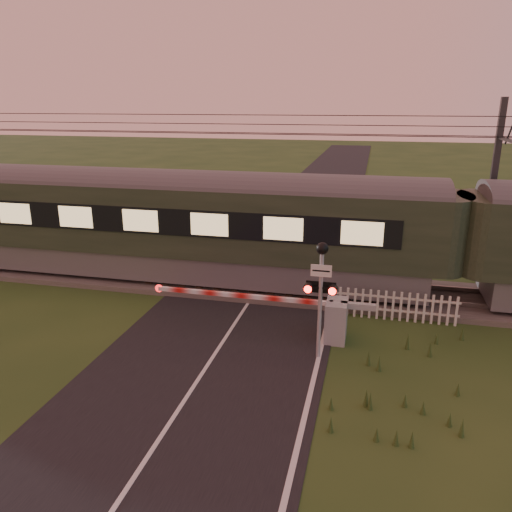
% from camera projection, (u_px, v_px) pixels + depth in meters
% --- Properties ---
extents(ground, '(160.00, 160.00, 0.00)m').
position_uv_depth(ground, '(200.00, 377.00, 12.33)').
color(ground, '#254018').
rests_on(ground, ground).
extents(road, '(6.00, 140.00, 0.03)m').
position_uv_depth(road, '(198.00, 382.00, 12.11)').
color(road, black).
rests_on(road, ground).
extents(track_bed, '(140.00, 3.40, 0.39)m').
position_uv_depth(track_bed, '(259.00, 285.00, 18.35)').
color(track_bed, '#47423D').
rests_on(track_bed, ground).
extents(overhead_wires, '(120.00, 0.62, 0.62)m').
position_uv_depth(overhead_wires, '(260.00, 127.00, 16.68)').
color(overhead_wires, black).
rests_on(overhead_wires, ground).
extents(train, '(41.41, 2.86, 3.86)m').
position_uv_depth(train, '(461.00, 240.00, 16.23)').
color(train, slate).
rests_on(train, ground).
extents(boom_gate, '(6.56, 0.91, 1.21)m').
position_uv_depth(boom_gate, '(327.00, 317.00, 14.17)').
color(boom_gate, gray).
rests_on(boom_gate, ground).
extents(crossing_signal, '(0.81, 0.34, 3.18)m').
position_uv_depth(crossing_signal, '(321.00, 280.00, 12.66)').
color(crossing_signal, gray).
rests_on(crossing_signal, ground).
extents(picket_fence, '(3.72, 0.08, 0.95)m').
position_uv_depth(picket_fence, '(397.00, 306.00, 15.41)').
color(picket_fence, silver).
rests_on(picket_fence, ground).
extents(catenary_mast, '(0.21, 2.46, 6.68)m').
position_uv_depth(catenary_mast, '(492.00, 192.00, 17.65)').
color(catenary_mast, '#2D2D30').
rests_on(catenary_mast, ground).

